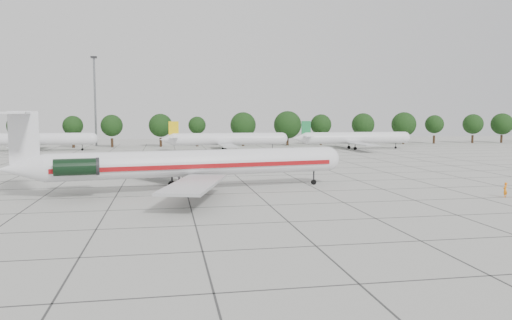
{
  "coord_description": "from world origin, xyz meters",
  "views": [
    {
      "loc": [
        -10.34,
        -57.17,
        9.35
      ],
      "look_at": [
        0.81,
        4.25,
        3.5
      ],
      "focal_mm": 35.0,
      "sensor_mm": 36.0,
      "label": 1
    }
  ],
  "objects_px": {
    "bg_airliner_d": "(355,138)",
    "floodlight_mast": "(95,96)",
    "bg_airliner_b": "(34,139)",
    "ground_crew": "(505,190)",
    "main_airliner": "(180,163)",
    "bg_airliner_c": "(228,139)"
  },
  "relations": [
    {
      "from": "main_airliner",
      "to": "floodlight_mast",
      "type": "distance_m",
      "value": 92.36
    },
    {
      "from": "bg_airliner_b",
      "to": "floodlight_mast",
      "type": "relative_size",
      "value": 1.11
    },
    {
      "from": "main_airliner",
      "to": "bg_airliner_d",
      "type": "relative_size",
      "value": 1.44
    },
    {
      "from": "bg_airliner_d",
      "to": "floodlight_mast",
      "type": "distance_m",
      "value": 73.96
    },
    {
      "from": "ground_crew",
      "to": "bg_airliner_d",
      "type": "bearing_deg",
      "value": -129.64
    },
    {
      "from": "floodlight_mast",
      "to": "ground_crew",
      "type": "bearing_deg",
      "value": -60.35
    },
    {
      "from": "main_airliner",
      "to": "bg_airliner_b",
      "type": "xyz_separation_m",
      "value": [
        -33.74,
        70.99,
        -0.48
      ]
    },
    {
      "from": "main_airliner",
      "to": "bg_airliner_d",
      "type": "height_order",
      "value": "main_airliner"
    },
    {
      "from": "ground_crew",
      "to": "bg_airliner_c",
      "type": "height_order",
      "value": "bg_airliner_c"
    },
    {
      "from": "bg_airliner_b",
      "to": "bg_airliner_d",
      "type": "bearing_deg",
      "value": -5.57
    },
    {
      "from": "bg_airliner_c",
      "to": "bg_airliner_d",
      "type": "relative_size",
      "value": 1.0
    },
    {
      "from": "floodlight_mast",
      "to": "bg_airliner_b",
      "type": "bearing_deg",
      "value": -124.29
    },
    {
      "from": "bg_airliner_b",
      "to": "bg_airliner_d",
      "type": "distance_m",
      "value": 81.07
    },
    {
      "from": "bg_airliner_b",
      "to": "floodlight_mast",
      "type": "bearing_deg",
      "value": 55.71
    },
    {
      "from": "bg_airliner_d",
      "to": "floodlight_mast",
      "type": "xyz_separation_m",
      "value": [
        -68.27,
        26.07,
        11.37
      ]
    },
    {
      "from": "ground_crew",
      "to": "bg_airliner_d",
      "type": "distance_m",
      "value": 74.78
    },
    {
      "from": "bg_airliner_c",
      "to": "floodlight_mast",
      "type": "xyz_separation_m",
      "value": [
        -34.86,
        25.93,
        11.37
      ]
    },
    {
      "from": "bg_airliner_d",
      "to": "floodlight_mast",
      "type": "height_order",
      "value": "floodlight_mast"
    },
    {
      "from": "ground_crew",
      "to": "bg_airliner_d",
      "type": "height_order",
      "value": "bg_airliner_d"
    },
    {
      "from": "main_airliner",
      "to": "bg_airliner_c",
      "type": "xyz_separation_m",
      "value": [
        13.54,
        63.27,
        -0.48
      ]
    },
    {
      "from": "bg_airliner_b",
      "to": "floodlight_mast",
      "type": "height_order",
      "value": "floodlight_mast"
    },
    {
      "from": "main_airliner",
      "to": "ground_crew",
      "type": "distance_m",
      "value": 37.25
    }
  ]
}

